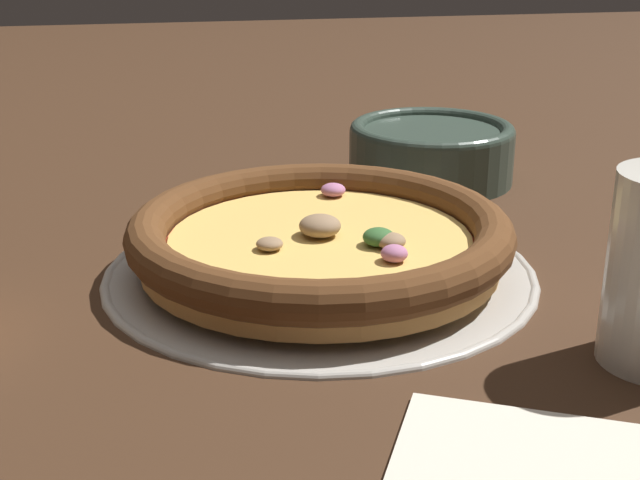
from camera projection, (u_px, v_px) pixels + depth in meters
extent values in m
plane|color=#3D2616|center=(320.00, 273.00, 0.65)|extent=(3.00, 3.00, 0.00)
cylinder|color=#B7B2A8|center=(320.00, 270.00, 0.64)|extent=(0.30, 0.30, 0.00)
torus|color=#B7B2A8|center=(320.00, 267.00, 0.64)|extent=(0.31, 0.31, 0.01)
cylinder|color=tan|center=(320.00, 252.00, 0.64)|extent=(0.26, 0.26, 0.02)
torus|color=#563319|center=(320.00, 231.00, 0.63)|extent=(0.28, 0.28, 0.03)
cylinder|color=#B7381E|center=(320.00, 240.00, 0.64)|extent=(0.23, 0.23, 0.00)
cylinder|color=#E5B75B|center=(320.00, 237.00, 0.64)|extent=(0.22, 0.22, 0.00)
ellipsoid|color=#8E7051|center=(322.00, 226.00, 0.63)|extent=(0.04, 0.04, 0.02)
ellipsoid|color=#8E7051|center=(391.00, 241.00, 0.61)|extent=(0.03, 0.03, 0.01)
ellipsoid|color=#33602D|center=(379.00, 237.00, 0.62)|extent=(0.03, 0.03, 0.01)
ellipsoid|color=#B26B93|center=(333.00, 190.00, 0.72)|extent=(0.03, 0.03, 0.01)
ellipsoid|color=#8E7051|center=(270.00, 244.00, 0.61)|extent=(0.02, 0.02, 0.01)
ellipsoid|color=#B26B93|center=(394.00, 253.00, 0.59)|extent=(0.02, 0.02, 0.01)
cylinder|color=#334238|center=(431.00, 155.00, 0.86)|extent=(0.16, 0.16, 0.05)
torus|color=#334238|center=(432.00, 130.00, 0.85)|extent=(0.16, 0.16, 0.01)
cube|color=beige|center=(517.00, 473.00, 0.41)|extent=(0.16, 0.16, 0.01)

